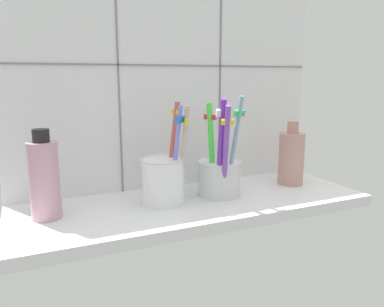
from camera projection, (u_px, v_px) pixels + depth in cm
name	position (u px, v px, depth cm)	size (l,w,h in cm)	color
counter_slab	(195.00, 206.00, 69.17)	(64.00, 22.00, 2.00)	silver
tile_wall_back	(170.00, 85.00, 75.58)	(64.00, 2.20, 45.00)	white
toothbrush_cup_left	(164.00, 178.00, 67.03)	(8.20, 7.80, 17.82)	white
toothbrush_cup_right	(219.00, 172.00, 71.20)	(8.17, 14.85, 19.03)	silver
ceramic_vase	(291.00, 157.00, 78.84)	(5.24, 5.24, 13.24)	tan
soap_bottle	(44.00, 179.00, 59.25)	(4.67, 4.67, 14.34)	#C993A8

